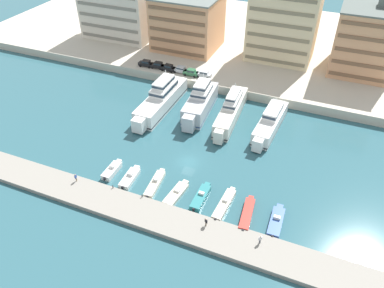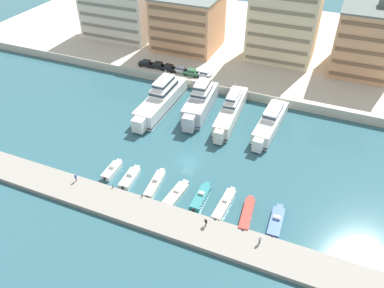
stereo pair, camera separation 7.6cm
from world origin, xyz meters
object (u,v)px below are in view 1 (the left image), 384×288
object	(u,v)px
motorboat_cream_center_right	(224,204)
motorboat_white_far_left	(112,170)
yacht_ivory_mid_left	(231,110)
motorboat_teal_center	(201,197)
motorboat_blue_right	(276,221)
car_black_left	(158,65)
motorboat_white_left	(130,177)
pedestrian_near_edge	(206,222)
motorboat_red_mid_right	(247,214)
car_black_mid_left	(168,67)
car_silver_center_right	(204,74)
pedestrian_far_side	(76,177)
pedestrian_mid_deck	(260,239)
yacht_silver_left	(200,102)
car_green_center	(191,72)
yacht_white_far_left	(161,99)
car_black_far_left	(146,63)
yacht_white_center_left	(270,122)
motorboat_cream_mid_left	(155,183)
motorboat_cream_center_left	(176,193)
car_silver_center_left	(181,69)

from	to	relation	value
motorboat_cream_center_right	motorboat_white_far_left	bearing A→B (deg)	179.67
yacht_ivory_mid_left	motorboat_teal_center	bearing A→B (deg)	-83.37
motorboat_white_far_left	motorboat_blue_right	size ratio (longest dim) A/B	0.79
motorboat_cream_center_right	car_black_left	xyz separation A→B (m)	(-32.83, 39.77, 2.76)
motorboat_white_left	pedestrian_near_edge	size ratio (longest dim) A/B	3.97
motorboat_red_mid_right	car_black_left	distance (m)	54.93
car_black_left	car_black_mid_left	distance (m)	3.29
car_silver_center_right	motorboat_blue_right	bearing A→B (deg)	-54.57
motorboat_white_far_left	pedestrian_far_side	size ratio (longest dim) A/B	3.53
motorboat_blue_right	pedestrian_mid_deck	bearing A→B (deg)	-104.43
motorboat_white_left	car_black_left	distance (m)	42.46
yacht_silver_left	car_black_left	world-z (taller)	yacht_silver_left
motorboat_blue_right	car_black_mid_left	world-z (taller)	car_black_mid_left
motorboat_white_far_left	car_green_center	world-z (taller)	car_green_center
motorboat_white_left	motorboat_blue_right	world-z (taller)	motorboat_blue_right
motorboat_teal_center	car_green_center	xyz separation A→B (m)	(-18.29, 39.23, 2.78)
yacht_white_far_left	car_black_far_left	world-z (taller)	yacht_white_far_left
yacht_white_center_left	motorboat_cream_mid_left	distance (m)	30.30
pedestrian_near_edge	pedestrian_mid_deck	xyz separation A→B (m)	(9.03, -0.03, 0.02)
motorboat_white_far_left	motorboat_blue_right	xyz separation A→B (m)	(32.27, -0.45, -0.06)
pedestrian_far_side	motorboat_teal_center	bearing A→B (deg)	13.24
motorboat_cream_mid_left	car_silver_center_right	distance (m)	40.13
yacht_ivory_mid_left	car_black_left	bearing A→B (deg)	153.26
car_black_far_left	motorboat_cream_center_left	bearing A→B (deg)	-55.63
motorboat_blue_right	pedestrian_near_edge	distance (m)	11.95
car_black_mid_left	motorboat_teal_center	bearing A→B (deg)	-57.53
motorboat_red_mid_right	pedestrian_far_side	xyz separation A→B (m)	(-31.60, -4.65, 1.32)
yacht_ivory_mid_left	car_silver_center_right	distance (m)	17.26
yacht_silver_left	motorboat_blue_right	xyz separation A→B (m)	(24.51, -27.25, -2.18)
motorboat_cream_mid_left	car_silver_center_right	bearing A→B (deg)	98.02
yacht_white_far_left	car_silver_center_right	distance (m)	15.65
motorboat_cream_center_right	motorboat_teal_center	bearing A→B (deg)	178.64
car_silver_center_right	motorboat_cream_mid_left	bearing A→B (deg)	-81.98
motorboat_cream_center_right	motorboat_red_mid_right	world-z (taller)	motorboat_cream_center_right
car_black_far_left	car_silver_center_right	bearing A→B (deg)	0.69
yacht_white_far_left	motorboat_cream_center_right	bearing A→B (deg)	-45.57
motorboat_white_far_left	motorboat_white_left	distance (m)	4.19
yacht_silver_left	car_black_mid_left	xyz separation A→B (m)	(-14.29, 12.58, 0.60)
yacht_white_center_left	car_silver_center_left	xyz separation A→B (m)	(-27.89, 13.69, 1.28)
motorboat_teal_center	car_silver_center_right	bearing A→B (deg)	110.46
yacht_ivory_mid_left	motorboat_cream_mid_left	bearing A→B (deg)	-102.69
car_silver_center_right	pedestrian_far_side	size ratio (longest dim) A/B	2.45
yacht_silver_left	yacht_white_center_left	distance (m)	17.17
motorboat_white_far_left	motorboat_cream_center_right	bearing A→B (deg)	-0.33
motorboat_cream_center_right	motorboat_blue_right	bearing A→B (deg)	-1.97
motorboat_teal_center	pedestrian_mid_deck	bearing A→B (deg)	-26.22
yacht_silver_left	pedestrian_far_side	bearing A→B (deg)	-110.50
motorboat_cream_center_right	car_black_far_left	xyz separation A→B (m)	(-36.45, 39.54, 2.76)
yacht_silver_left	yacht_ivory_mid_left	distance (m)	7.67
yacht_silver_left	car_black_far_left	world-z (taller)	yacht_silver_left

